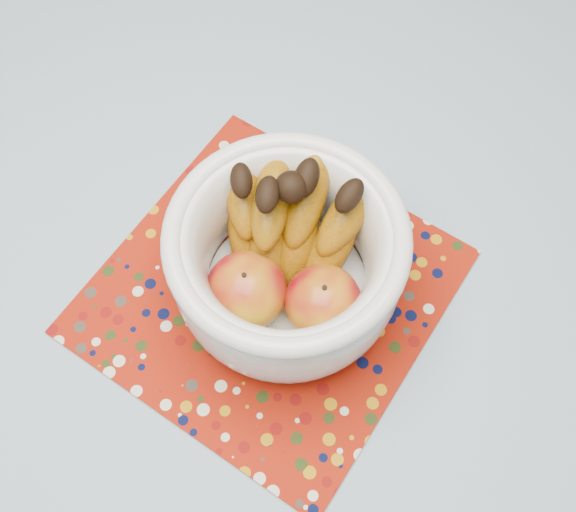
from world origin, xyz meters
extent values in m
plane|color=#2D2826|center=(0.00, 0.00, 0.00)|extent=(4.00, 4.00, 0.00)
cube|color=brown|center=(0.00, 0.00, 0.73)|extent=(1.20, 1.20, 0.04)
cylinder|color=brown|center=(-0.53, 0.53, 0.35)|extent=(0.06, 0.06, 0.71)
cylinder|color=brown|center=(0.53, 0.53, 0.35)|extent=(0.06, 0.06, 0.71)
cube|color=#6489A7|center=(0.00, 0.00, 0.76)|extent=(1.32, 1.32, 0.01)
cube|color=maroon|center=(0.08, -0.06, 0.76)|extent=(0.45, 0.45, 0.00)
cylinder|color=silver|center=(0.10, -0.06, 0.77)|extent=(0.12, 0.12, 0.01)
cylinder|color=silver|center=(0.10, -0.06, 0.78)|extent=(0.17, 0.17, 0.01)
torus|color=silver|center=(0.10, -0.06, 0.90)|extent=(0.24, 0.24, 0.02)
ellipsoid|color=maroon|center=(0.07, -0.09, 0.83)|extent=(0.08, 0.08, 0.08)
ellipsoid|color=maroon|center=(0.14, -0.09, 0.82)|extent=(0.08, 0.08, 0.07)
sphere|color=black|center=(0.09, -0.01, 0.91)|extent=(0.03, 0.03, 0.03)
camera|label=1|loc=(0.17, -0.34, 1.46)|focal=42.00mm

